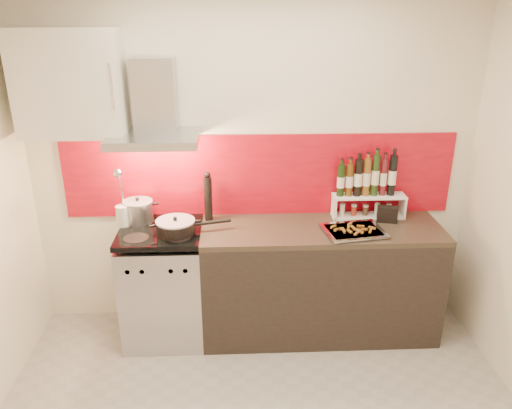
{
  "coord_description": "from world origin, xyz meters",
  "views": [
    {
      "loc": [
        -0.14,
        -2.27,
        2.43
      ],
      "look_at": [
        0.0,
        0.95,
        1.15
      ],
      "focal_mm": 35.0,
      "sensor_mm": 36.0,
      "label": 1
    }
  ],
  "objects_px": {
    "saute_pan": "(177,227)",
    "pepper_mill": "(208,197)",
    "range_stove": "(164,285)",
    "baking_tray": "(354,231)",
    "stock_pot": "(138,211)",
    "counter": "(319,280)"
  },
  "relations": [
    {
      "from": "pepper_mill",
      "to": "baking_tray",
      "type": "bearing_deg",
      "value": -15.03
    },
    {
      "from": "stock_pot",
      "to": "saute_pan",
      "type": "distance_m",
      "value": 0.39
    },
    {
      "from": "saute_pan",
      "to": "baking_tray",
      "type": "distance_m",
      "value": 1.28
    },
    {
      "from": "range_stove",
      "to": "baking_tray",
      "type": "height_order",
      "value": "baking_tray"
    },
    {
      "from": "counter",
      "to": "saute_pan",
      "type": "bearing_deg",
      "value": -175.95
    },
    {
      "from": "range_stove",
      "to": "saute_pan",
      "type": "height_order",
      "value": "saute_pan"
    },
    {
      "from": "saute_pan",
      "to": "pepper_mill",
      "type": "bearing_deg",
      "value": 49.1
    },
    {
      "from": "range_stove",
      "to": "baking_tray",
      "type": "relative_size",
      "value": 1.92
    },
    {
      "from": "counter",
      "to": "saute_pan",
      "type": "xyz_separation_m",
      "value": [
        -1.07,
        -0.08,
        0.51
      ]
    },
    {
      "from": "counter",
      "to": "pepper_mill",
      "type": "height_order",
      "value": "pepper_mill"
    },
    {
      "from": "stock_pot",
      "to": "saute_pan",
      "type": "relative_size",
      "value": 0.42
    },
    {
      "from": "range_stove",
      "to": "stock_pot",
      "type": "distance_m",
      "value": 0.6
    },
    {
      "from": "stock_pot",
      "to": "counter",
      "type": "bearing_deg",
      "value": -6.26
    },
    {
      "from": "range_stove",
      "to": "saute_pan",
      "type": "distance_m",
      "value": 0.54
    },
    {
      "from": "counter",
      "to": "baking_tray",
      "type": "distance_m",
      "value": 0.52
    },
    {
      "from": "pepper_mill",
      "to": "counter",
      "type": "bearing_deg",
      "value": -11.74
    },
    {
      "from": "stock_pot",
      "to": "saute_pan",
      "type": "height_order",
      "value": "stock_pot"
    },
    {
      "from": "range_stove",
      "to": "counter",
      "type": "distance_m",
      "value": 1.2
    },
    {
      "from": "pepper_mill",
      "to": "stock_pot",
      "type": "bearing_deg",
      "value": -177.23
    },
    {
      "from": "stock_pot",
      "to": "pepper_mill",
      "type": "xyz_separation_m",
      "value": [
        0.53,
        0.03,
        0.09
      ]
    },
    {
      "from": "pepper_mill",
      "to": "baking_tray",
      "type": "relative_size",
      "value": 0.82
    },
    {
      "from": "range_stove",
      "to": "pepper_mill",
      "type": "bearing_deg",
      "value": 27.41
    }
  ]
}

